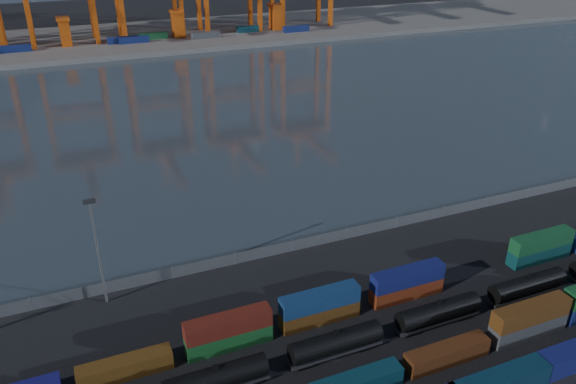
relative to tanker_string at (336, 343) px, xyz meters
name	(u,v)px	position (x,y,z in m)	size (l,w,h in m)	color
ground	(381,363)	(4.64, -3.49, -1.96)	(700.00, 700.00, 0.00)	black
harbor_water	(184,113)	(4.64, 101.51, -1.95)	(700.00, 700.00, 0.00)	#2F3B44
far_quay	(127,39)	(4.64, 206.51, -0.96)	(700.00, 70.00, 2.00)	#514F4C
container_row_north	(391,291)	(12.24, 6.76, -0.04)	(140.50, 2.29, 4.88)	navy
tanker_string	(336,343)	(0.00, 0.00, 0.00)	(105.69, 2.73, 3.90)	black
waterfront_fence	(293,246)	(4.64, 24.51, -0.95)	(160.12, 0.12, 2.20)	#595B5E
yard_light_mast	(97,247)	(-25.36, 22.51, 7.34)	(1.60, 0.40, 16.60)	slate
quay_containers	(104,42)	(-6.36, 191.97, 1.34)	(172.58, 10.99, 2.60)	navy
straddle_carriers	(123,27)	(2.14, 196.51, 5.86)	(140.00, 7.00, 11.10)	#C74B0E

